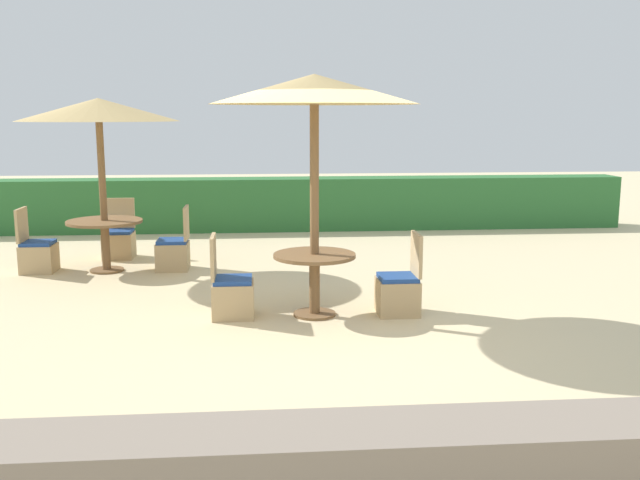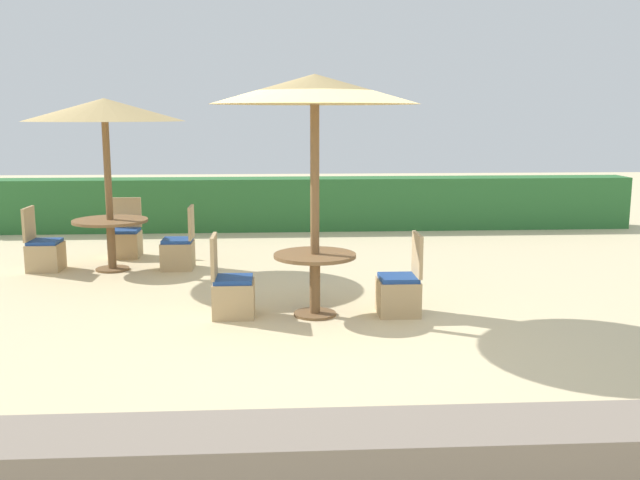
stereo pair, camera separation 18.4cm
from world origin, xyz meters
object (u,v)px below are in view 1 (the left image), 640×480
parasol_center (314,91)px  parasol_back_left (98,111)px  patio_chair_back_left_north (119,241)px  patio_chair_back_left_east (174,252)px  round_table_center (315,269)px  patio_chair_back_left_west (37,254)px  patio_chair_center_east (399,291)px  patio_chair_center_west (232,294)px  round_table_back_left (105,231)px

parasol_center → parasol_back_left: parasol_center is taller
patio_chair_back_left_north → patio_chair_back_left_east: same height
round_table_center → patio_chair_back_left_west: (-3.81, 2.58, -0.27)m
parasol_center → patio_chair_center_east: (0.96, -0.02, -2.24)m
patio_chair_center_east → parasol_center: bearing=88.9°
patio_chair_back_left_north → patio_chair_back_left_east: size_ratio=1.00×
patio_chair_center_west → parasol_back_left: bearing=-143.0°
parasol_center → round_table_back_left: parasol_center is taller
round_table_back_left → patio_chair_back_left_north: patio_chair_back_left_north is taller
patio_chair_center_west → round_table_back_left: patio_chair_center_west is taller
parasol_back_left → patio_chair_back_left_east: (0.97, 0.03, -2.03)m
parasol_center → patio_chair_center_west: 2.42m
parasol_back_left → patio_chair_back_left_west: parasol_back_left is taller
parasol_center → patio_chair_center_east: size_ratio=2.88×
round_table_center → patio_chair_back_left_east: (-1.87, 2.57, -0.27)m
patio_chair_center_east → round_table_back_left: bearing=56.0°
parasol_center → patio_chair_back_left_west: 5.11m
patio_chair_back_left_north → patio_chair_back_left_west: bearing=44.1°
patio_chair_center_west → round_table_center: bearing=88.7°
round_table_back_left → patio_chair_back_left_north: size_ratio=1.15×
round_table_back_left → patio_chair_back_left_north: (-0.00, 0.98, -0.33)m
round_table_center → patio_chair_back_left_north: patio_chair_back_left_north is taller
parasol_center → patio_chair_center_east: bearing=-1.1°
round_table_center → patio_chair_back_left_west: 4.61m
parasol_back_left → patio_chair_back_left_west: size_ratio=2.66×
parasol_center → patio_chair_back_left_west: parasol_center is taller
patio_chair_back_left_east → patio_chair_center_east: bearing=-132.5°
parasol_center → round_table_center: size_ratio=2.90×
patio_chair_center_west → patio_chair_center_east: bearing=88.8°
patio_chair_back_left_north → patio_chair_center_east: bearing=137.0°
patio_chair_center_west → parasol_back_left: (-1.90, 2.52, 2.03)m
round_table_back_left → patio_chair_back_left_east: bearing=1.6°
patio_chair_center_east → patio_chair_back_left_north: same height
patio_chair_back_left_east → round_table_back_left: bearing=91.6°
patio_chair_center_east → patio_chair_back_left_north: size_ratio=1.00×
round_table_back_left → parasol_center: bearing=-41.9°
patio_chair_back_left_north → patio_chair_back_left_east: 1.36m
parasol_center → round_table_back_left: size_ratio=2.50×
round_table_center → parasol_back_left: bearing=138.1°
parasol_center → patio_chair_back_left_east: 3.88m
round_table_center → patio_chair_back_left_west: size_ratio=0.99×
patio_chair_back_left_east → patio_chair_back_left_west: (-1.94, 0.01, 0.00)m
patio_chair_center_west → patio_chair_back_left_west: (-2.87, 2.56, 0.00)m
parasol_back_left → round_table_center: bearing=-41.9°
patio_chair_center_east → patio_chair_center_west: (-1.90, 0.04, 0.00)m
patio_chair_center_west → patio_chair_back_left_east: same height
round_table_center → round_table_back_left: round_table_back_left is taller
parasol_back_left → patio_chair_back_left_north: (-0.00, 0.98, -2.03)m
patio_chair_center_east → parasol_back_left: 5.01m
round_table_center → patio_chair_back_left_west: bearing=145.9°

